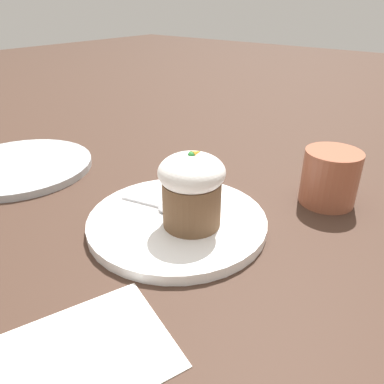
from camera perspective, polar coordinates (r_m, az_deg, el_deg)
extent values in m
plane|color=#3D281E|center=(0.51, -2.26, -5.16)|extent=(4.00, 4.00, 0.00)
cylinder|color=white|center=(0.51, -2.27, -4.51)|extent=(0.24, 0.24, 0.01)
cylinder|color=brown|center=(0.48, 0.00, -1.67)|extent=(0.07, 0.07, 0.06)
ellipsoid|color=white|center=(0.46, 0.00, 3.06)|extent=(0.08, 0.08, 0.05)
cone|color=orange|center=(0.45, 0.65, 5.93)|extent=(0.02, 0.01, 0.01)
sphere|color=green|center=(0.45, -0.11, 5.57)|extent=(0.01, 0.01, 0.01)
cube|color=silver|center=(0.54, -7.56, -1.57)|extent=(0.03, 0.07, 0.00)
ellipsoid|color=silver|center=(0.52, -3.15, -2.56)|extent=(0.04, 0.04, 0.01)
cylinder|color=#9E563D|center=(0.59, 20.27, 2.11)|extent=(0.08, 0.08, 0.08)
torus|color=#9E563D|center=(0.63, 21.72, 3.50)|extent=(0.05, 0.01, 0.05)
cylinder|color=#B2B7BC|center=(0.74, -24.77, 3.56)|extent=(0.25, 0.25, 0.01)
cube|color=white|center=(0.37, -15.69, -22.41)|extent=(0.18, 0.16, 0.00)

